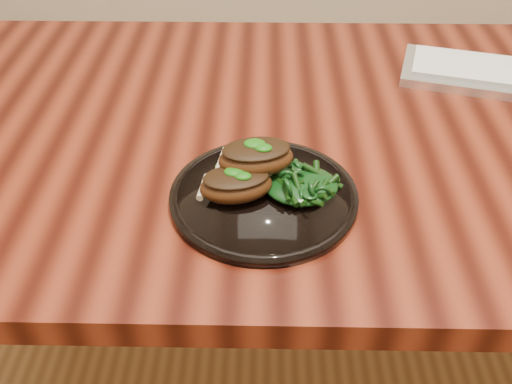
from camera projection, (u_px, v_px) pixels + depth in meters
desk at (375, 165)px, 0.96m from camera, size 1.60×0.80×0.75m
plate at (264, 196)px, 0.75m from camera, size 0.25×0.25×0.02m
lamb_chop_front at (236, 184)px, 0.73m from camera, size 0.11×0.08×0.04m
lamb_chop_back at (256, 157)px, 0.74m from camera, size 0.11×0.08×0.04m
herb_smear at (242, 167)px, 0.79m from camera, size 0.07×0.05×0.00m
greens_heap at (301, 181)px, 0.74m from camera, size 0.10×0.09×0.04m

